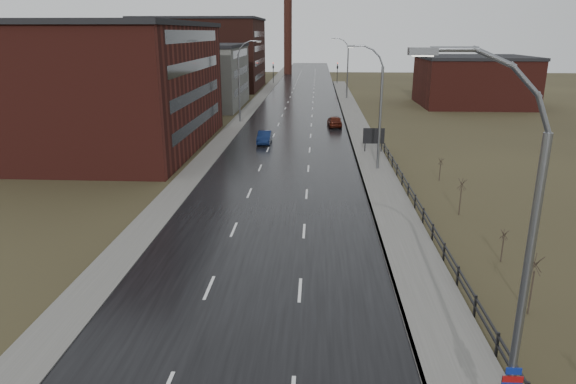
# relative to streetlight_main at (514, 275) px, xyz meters

# --- Properties ---
(road) EXTENTS (14.00, 300.00, 0.06)m
(road) POSITION_rel_streetlight_main_xyz_m (-8.47, 58.00, -6.03)
(road) COLOR black
(road) RESTS_ON ground
(sidewalk_right) EXTENTS (3.20, 180.00, 0.18)m
(sidewalk_right) POSITION_rel_streetlight_main_xyz_m (0.13, 33.00, -5.97)
(sidewalk_right) COLOR #595651
(sidewalk_right) RESTS_ON ground
(curb_right) EXTENTS (0.16, 180.00, 0.18)m
(curb_right) POSITION_rel_streetlight_main_xyz_m (-1.39, 33.00, -5.97)
(curb_right) COLOR slate
(curb_right) RESTS_ON ground
(sidewalk_left) EXTENTS (2.40, 260.00, 0.12)m
(sidewalk_left) POSITION_rel_streetlight_main_xyz_m (-16.67, 58.00, -6.00)
(sidewalk_left) COLOR #595651
(sidewalk_left) RESTS_ON ground
(warehouse_near) EXTENTS (22.44, 28.56, 13.50)m
(warehouse_near) POSITION_rel_streetlight_main_xyz_m (-29.46, 43.00, 0.70)
(warehouse_near) COLOR #471914
(warehouse_near) RESTS_ON ground
(warehouse_mid) EXTENTS (16.32, 20.40, 10.50)m
(warehouse_mid) POSITION_rel_streetlight_main_xyz_m (-26.46, 76.00, -0.80)
(warehouse_mid) COLOR slate
(warehouse_mid) RESTS_ON ground
(warehouse_far) EXTENTS (26.52, 24.48, 15.50)m
(warehouse_far) POSITION_rel_streetlight_main_xyz_m (-31.47, 106.00, 1.70)
(warehouse_far) COLOR #331611
(warehouse_far) RESTS_ON ground
(building_right) EXTENTS (18.36, 16.32, 8.50)m
(building_right) POSITION_rel_streetlight_main_xyz_m (21.83, 80.00, -1.80)
(building_right) COLOR #471914
(building_right) RESTS_ON ground
(smokestack) EXTENTS (2.70, 2.70, 30.70)m
(smokestack) POSITION_rel_streetlight_main_xyz_m (-14.47, 148.00, 9.44)
(smokestack) COLOR #331611
(smokestack) RESTS_ON ground
(streetlight_main) EXTENTS (3.91, 0.29, 12.11)m
(streetlight_main) POSITION_rel_streetlight_main_xyz_m (0.00, 0.00, 0.00)
(streetlight_main) COLOR slate
(streetlight_main) RESTS_ON ground
(streetlight_right_mid) EXTENTS (3.36, 0.28, 11.35)m
(streetlight_right_mid) POSITION_rel_streetlight_main_xyz_m (0.03, 34.00, -0.22)
(streetlight_right_mid) COLOR slate
(streetlight_right_mid) RESTS_ON ground
(streetlight_left) EXTENTS (3.36, 0.28, 11.35)m
(streetlight_left) POSITION_rel_streetlight_main_xyz_m (-16.17, 60.00, -0.22)
(streetlight_left) COLOR slate
(streetlight_left) RESTS_ON ground
(streetlight_right_far) EXTENTS (3.36, 0.28, 11.35)m
(streetlight_right_far) POSITION_rel_streetlight_main_xyz_m (0.03, 88.00, -0.22)
(streetlight_right_far) COLOR slate
(streetlight_right_far) RESTS_ON ground
(guardrail) EXTENTS (0.10, 53.05, 1.10)m
(guardrail) POSITION_rel_streetlight_main_xyz_m (1.83, 16.32, -5.35)
(guardrail) COLOR black
(guardrail) RESTS_ON ground
(shrub_c) EXTENTS (0.69, 0.73, 2.93)m
(shrub_c) POSITION_rel_streetlight_main_xyz_m (4.39, 8.41, -4.50)
(shrub_c) COLOR #382D23
(shrub_c) RESTS_ON ground
(shrub_d) EXTENTS (0.46, 0.48, 1.91)m
(shrub_d) POSITION_rel_streetlight_main_xyz_m (5.06, 14.10, -5.04)
(shrub_d) COLOR #382D23
(shrub_d) RESTS_ON ground
(shrub_e) EXTENTS (0.63, 0.66, 2.65)m
(shrub_e) POSITION_rel_streetlight_main_xyz_m (4.74, 21.88, -4.65)
(shrub_e) COLOR #382D23
(shrub_e) RESTS_ON ground
(shrub_f) EXTENTS (0.48, 0.51, 2.02)m
(shrub_f) POSITION_rel_streetlight_main_xyz_m (5.32, 30.66, -4.99)
(shrub_f) COLOR #382D23
(shrub_f) RESTS_ON ground
(billboard) EXTENTS (2.27, 0.17, 2.71)m
(billboard) POSITION_rel_streetlight_main_xyz_m (0.63, 41.12, -4.26)
(billboard) COLOR black
(billboard) RESTS_ON ground
(traffic_light_left) EXTENTS (0.58, 2.73, 5.30)m
(traffic_light_left) POSITION_rel_streetlight_main_xyz_m (-16.47, 118.00, -1.46)
(traffic_light_left) COLOR black
(traffic_light_left) RESTS_ON ground
(traffic_light_right) EXTENTS (0.58, 2.73, 5.30)m
(traffic_light_right) POSITION_rel_streetlight_main_xyz_m (-0.47, 118.00, -1.46)
(traffic_light_right) COLOR black
(traffic_light_right) RESTS_ON ground
(car_near) EXTENTS (1.53, 4.32, 1.42)m
(car_near) POSITION_rel_streetlight_main_xyz_m (-11.46, 45.35, -5.35)
(car_near) COLOR #0C193D
(car_near) RESTS_ON ground
(car_far) EXTENTS (2.04, 4.62, 1.55)m
(car_far) POSITION_rel_streetlight_main_xyz_m (-2.99, 56.75, -5.29)
(car_far) COLOR #43140B
(car_far) RESTS_ON ground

